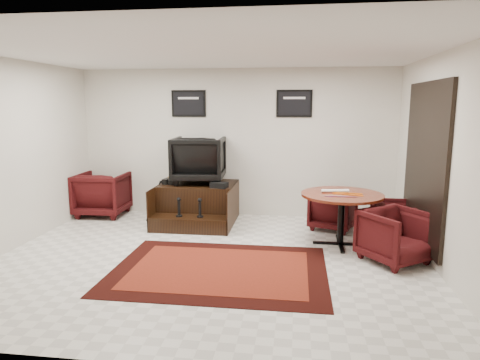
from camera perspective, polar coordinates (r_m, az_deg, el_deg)
name	(u,v)px	position (r m, az deg, el deg)	size (l,w,h in m)	color
ground	(210,259)	(6.10, -3.98, -10.45)	(6.00, 6.00, 0.00)	silver
room_shell	(240,131)	(5.78, 0.04, 6.59)	(6.02, 5.02, 2.81)	silver
area_rug	(219,270)	(5.71, -2.75, -11.84)	(2.77, 2.08, 0.01)	black
shine_podium	(198,204)	(7.89, -5.65, -3.25)	(1.37, 1.41, 0.71)	black
shine_chair	(199,157)	(7.88, -5.52, 3.03)	(0.92, 0.86, 0.94)	black
shoes_pair	(170,181)	(7.88, -9.28, -0.15)	(0.25, 0.29, 0.10)	black
polish_kit	(219,185)	(7.42, -2.80, -0.67)	(0.28, 0.19, 0.10)	black
umbrella_black	(155,201)	(7.94, -11.33, -2.74)	(0.30, 0.11, 0.81)	black
umbrella_hooked	(157,199)	(8.16, -11.06, -2.44)	(0.29, 0.11, 0.79)	black
armchair_side	(103,192)	(8.71, -17.84, -1.50)	(0.90, 0.84, 0.93)	black
meeting_table	(342,200)	(6.66, 13.42, -2.57)	(1.23, 1.23, 0.81)	#4E180B
table_chair_back	(333,209)	(7.57, 12.33, -3.74)	(0.70, 0.65, 0.72)	black
table_chair_window	(396,219)	(7.16, 20.07, -4.96)	(0.69, 0.65, 0.71)	black
table_chair_corner	(396,234)	(6.22, 20.03, -6.74)	(0.78, 0.73, 0.80)	black
paper_roll	(335,191)	(6.69, 12.56, -1.42)	(0.05, 0.05, 0.42)	white
table_clutter	(346,194)	(6.56, 13.91, -1.88)	(0.57, 0.32, 0.01)	orange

